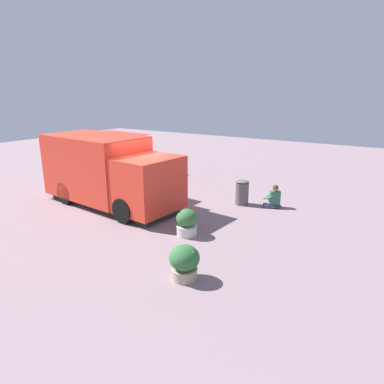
{
  "coord_description": "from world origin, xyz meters",
  "views": [
    {
      "loc": [
        -8.47,
        9.03,
        4.1
      ],
      "look_at": [
        -2.34,
        -0.54,
        0.75
      ],
      "focal_mm": 32.15,
      "sensor_mm": 36.0,
      "label": 1
    }
  ],
  "objects_px": {
    "planter_flowering_far": "(187,222)",
    "food_truck": "(109,173)",
    "person_customer": "(274,198)",
    "planter_flowering_near": "(185,262)",
    "trash_bin": "(242,192)",
    "plaza_bench": "(168,170)"
  },
  "relations": [
    {
      "from": "food_truck",
      "to": "person_customer",
      "type": "bearing_deg",
      "value": -150.66
    },
    {
      "from": "trash_bin",
      "to": "plaza_bench",
      "type": "bearing_deg",
      "value": -20.97
    },
    {
      "from": "person_customer",
      "to": "plaza_bench",
      "type": "relative_size",
      "value": 0.47
    },
    {
      "from": "trash_bin",
      "to": "planter_flowering_near",
      "type": "bearing_deg",
      "value": 101.79
    },
    {
      "from": "planter_flowering_near",
      "to": "trash_bin",
      "type": "height_order",
      "value": "trash_bin"
    },
    {
      "from": "person_customer",
      "to": "trash_bin",
      "type": "distance_m",
      "value": 1.18
    },
    {
      "from": "person_customer",
      "to": "trash_bin",
      "type": "xyz_separation_m",
      "value": [
        1.13,
        0.32,
        0.14
      ]
    },
    {
      "from": "trash_bin",
      "to": "planter_flowering_far",
      "type": "bearing_deg",
      "value": 87.61
    },
    {
      "from": "plaza_bench",
      "to": "person_customer",
      "type": "bearing_deg",
      "value": 165.64
    },
    {
      "from": "planter_flowering_far",
      "to": "trash_bin",
      "type": "height_order",
      "value": "trash_bin"
    },
    {
      "from": "planter_flowering_far",
      "to": "plaza_bench",
      "type": "bearing_deg",
      "value": -49.16
    },
    {
      "from": "planter_flowering_far",
      "to": "planter_flowering_near",
      "type": "bearing_deg",
      "value": 122.28
    },
    {
      "from": "plaza_bench",
      "to": "trash_bin",
      "type": "distance_m",
      "value": 5.11
    },
    {
      "from": "person_customer",
      "to": "plaza_bench",
      "type": "height_order",
      "value": "person_customer"
    },
    {
      "from": "person_customer",
      "to": "planter_flowering_far",
      "type": "distance_m",
      "value": 4.05
    },
    {
      "from": "food_truck",
      "to": "plaza_bench",
      "type": "relative_size",
      "value": 3.15
    },
    {
      "from": "planter_flowering_far",
      "to": "food_truck",
      "type": "bearing_deg",
      "value": -12.18
    },
    {
      "from": "plaza_bench",
      "to": "trash_bin",
      "type": "bearing_deg",
      "value": 159.03
    },
    {
      "from": "person_customer",
      "to": "planter_flowering_far",
      "type": "relative_size",
      "value": 1.05
    },
    {
      "from": "planter_flowering_near",
      "to": "food_truck",
      "type": "bearing_deg",
      "value": -28.96
    },
    {
      "from": "food_truck",
      "to": "person_customer",
      "type": "height_order",
      "value": "food_truck"
    },
    {
      "from": "person_customer",
      "to": "trash_bin",
      "type": "bearing_deg",
      "value": 15.79
    }
  ]
}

